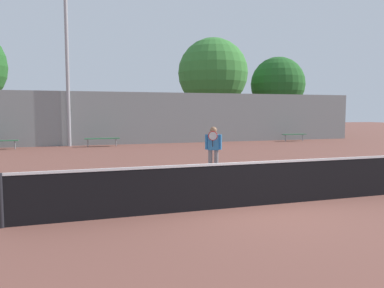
% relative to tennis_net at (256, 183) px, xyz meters
% --- Properties ---
extents(ground_plane, '(100.00, 100.00, 0.00)m').
position_rel_tennis_net_xyz_m(ground_plane, '(0.00, 0.00, -0.50)').
color(ground_plane, brown).
extents(tennis_net, '(10.14, 0.09, 0.98)m').
position_rel_tennis_net_xyz_m(tennis_net, '(0.00, 0.00, 0.00)').
color(tennis_net, black).
rests_on(tennis_net, ground_plane).
extents(tennis_player, '(0.53, 0.50, 1.55)m').
position_rel_tennis_net_xyz_m(tennis_player, '(0.74, 4.48, 0.38)').
color(tennis_player, slate).
rests_on(tennis_player, ground_plane).
extents(bench_courtside_near, '(1.73, 0.40, 0.49)m').
position_rel_tennis_net_xyz_m(bench_courtside_near, '(-7.47, 15.11, -0.05)').
color(bench_courtside_near, '#28663D').
rests_on(bench_courtside_near, ground_plane).
extents(bench_courtside_far, '(1.72, 0.40, 0.49)m').
position_rel_tennis_net_xyz_m(bench_courtside_far, '(10.83, 15.11, -0.05)').
color(bench_courtside_far, '#28663D').
rests_on(bench_courtside_far, ground_plane).
extents(bench_adjacent_court, '(2.01, 0.40, 0.49)m').
position_rel_tennis_net_xyz_m(bench_adjacent_court, '(-2.13, 15.11, -0.05)').
color(bench_adjacent_court, '#28663D').
rests_on(bench_adjacent_court, ground_plane).
extents(light_pole_far_right, '(0.90, 0.60, 10.65)m').
position_rel_tennis_net_xyz_m(light_pole_far_right, '(-3.94, 16.00, 6.00)').
color(light_pole_far_right, '#939399').
rests_on(light_pole_far_right, ground_plane).
extents(back_fence, '(31.88, 0.06, 3.26)m').
position_rel_tennis_net_xyz_m(back_fence, '(0.00, 16.19, 1.13)').
color(back_fence, gray).
rests_on(back_fence, ground_plane).
extents(tree_green_broad, '(4.82, 4.82, 6.90)m').
position_rel_tennis_net_xyz_m(tree_green_broad, '(13.93, 22.66, 3.97)').
color(tree_green_broad, brown).
rests_on(tree_green_broad, ground_plane).
extents(tree_dark_dense, '(5.82, 5.82, 8.14)m').
position_rel_tennis_net_xyz_m(tree_dark_dense, '(7.59, 22.38, 4.72)').
color(tree_dark_dense, brown).
rests_on(tree_dark_dense, ground_plane).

